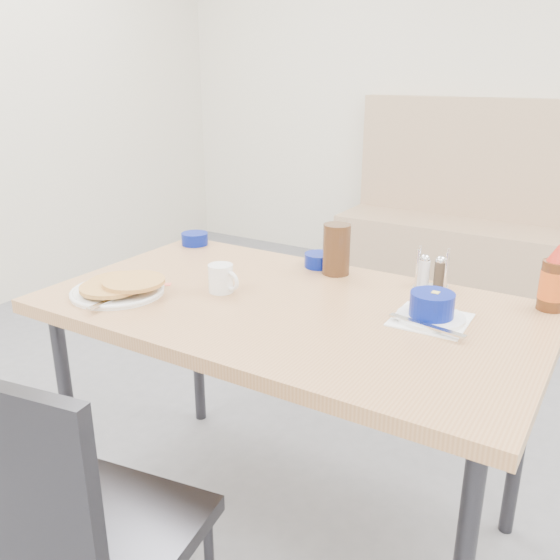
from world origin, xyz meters
The scene contains 13 objects.
wall_back centered at (0.00, 2.97, 1.40)m, with size 5.00×0.06×2.80m, color beige.
booth_bench centered at (0.00, 2.78, 0.35)m, with size 1.90×0.56×1.22m.
dining_table centered at (0.00, 0.25, 0.70)m, with size 1.40×0.80×0.76m.
diner_chair centered at (-0.05, -0.54, 0.54)m, with size 0.48×0.48×0.93m.
pancake_plate centered at (-0.47, 0.05, 0.78)m, with size 0.28×0.29×0.05m.
coffee_mug centered at (-0.22, 0.22, 0.80)m, with size 0.11×0.07×0.08m.
grits_setting centered at (0.38, 0.34, 0.79)m, with size 0.22×0.20×0.08m.
creamer_bowl centered at (-0.61, 0.58, 0.78)m, with size 0.10×0.10×0.05m.
butter_bowl centered at (-0.08, 0.59, 0.78)m, with size 0.10×0.10×0.05m.
amber_tumbler centered at (0.00, 0.55, 0.84)m, with size 0.09×0.09×0.17m, color #3D2413.
condiment_caddy centered at (0.30, 0.59, 0.80)m, with size 0.11×0.08×0.12m.
syrup_bottle centered at (0.64, 0.59, 0.84)m, with size 0.07×0.07×0.19m.
sugar_wrapper centered at (-0.41, 0.18, 0.76)m, with size 0.04×0.02×0.00m, color #F46A51.
Camera 1 is at (0.80, -1.10, 1.39)m, focal length 38.00 mm.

